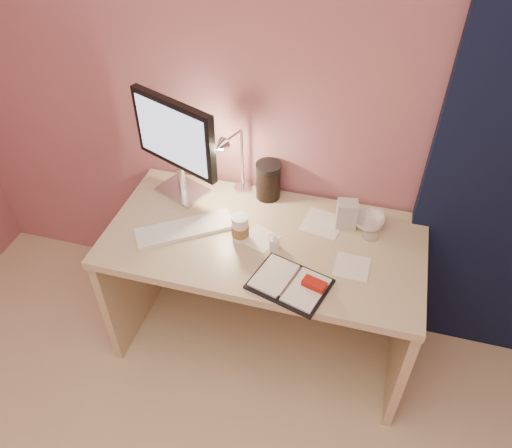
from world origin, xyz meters
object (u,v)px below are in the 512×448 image
(dark_jar, at_px, (268,182))
(planner, at_px, (292,283))
(monitor, at_px, (177,140))
(desk, at_px, (267,262))
(product_box, at_px, (347,214))
(keyboard, at_px, (185,229))
(lotion_bottle, at_px, (274,241))
(clear_cup, at_px, (373,225))
(coffee_cup, at_px, (240,228))
(desk_lamp, at_px, (244,162))
(bowl, at_px, (368,222))

(dark_jar, bearing_deg, planner, -66.22)
(monitor, relative_size, dark_jar, 2.99)
(desk, distance_m, product_box, 0.45)
(keyboard, height_order, planner, planner)
(keyboard, relative_size, lotion_bottle, 4.81)
(monitor, distance_m, clear_cup, 0.95)
(coffee_cup, relative_size, dark_jar, 0.75)
(desk_lamp, bearing_deg, planner, -32.96)
(desk, bearing_deg, dark_jar, 104.49)
(planner, height_order, dark_jar, dark_jar)
(desk_lamp, bearing_deg, keyboard, -105.17)
(desk, bearing_deg, clear_cup, 7.95)
(clear_cup, bearing_deg, bowl, 106.18)
(monitor, bearing_deg, desk, 6.50)
(clear_cup, bearing_deg, desk_lamp, 171.95)
(keyboard, distance_m, product_box, 0.72)
(desk, relative_size, planner, 4.01)
(clear_cup, xyz_separation_m, desk_lamp, (-0.61, 0.09, 0.16))
(keyboard, bearing_deg, lotion_bottle, -35.69)
(planner, bearing_deg, lotion_bottle, 138.73)
(monitor, height_order, planner, monitor)
(coffee_cup, bearing_deg, clear_cup, 16.83)
(desk, height_order, monitor, monitor)
(monitor, height_order, desk_lamp, monitor)
(planner, bearing_deg, monitor, 161.05)
(desk, bearing_deg, planner, -60.42)
(clear_cup, distance_m, product_box, 0.13)
(planner, distance_m, clear_cup, 0.47)
(clear_cup, bearing_deg, keyboard, -167.21)
(dark_jar, bearing_deg, product_box, -16.45)
(lotion_bottle, bearing_deg, monitor, 153.24)
(monitor, xyz_separation_m, coffee_cup, (0.37, -0.24, -0.24))
(desk, distance_m, dark_jar, 0.38)
(product_box, bearing_deg, bowl, 5.49)
(planner, distance_m, desk_lamp, 0.61)
(desk_lamp, bearing_deg, clear_cup, 13.17)
(dark_jar, height_order, desk_lamp, desk_lamp)
(dark_jar, bearing_deg, clear_cup, -16.91)
(keyboard, distance_m, planner, 0.56)
(planner, bearing_deg, bowl, 76.07)
(clear_cup, xyz_separation_m, lotion_bottle, (-0.39, -0.19, -0.02))
(planner, xyz_separation_m, dark_jar, (-0.23, 0.53, 0.07))
(product_box, bearing_deg, keyboard, -172.88)
(bowl, bearing_deg, dark_jar, 170.03)
(desk, bearing_deg, monitor, 163.55)
(dark_jar, xyz_separation_m, desk_lamp, (-0.10, -0.07, 0.14))
(bowl, height_order, lotion_bottle, lotion_bottle)
(desk, height_order, coffee_cup, coffee_cup)
(clear_cup, height_order, product_box, clear_cup)
(desk, relative_size, coffee_cup, 11.20)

